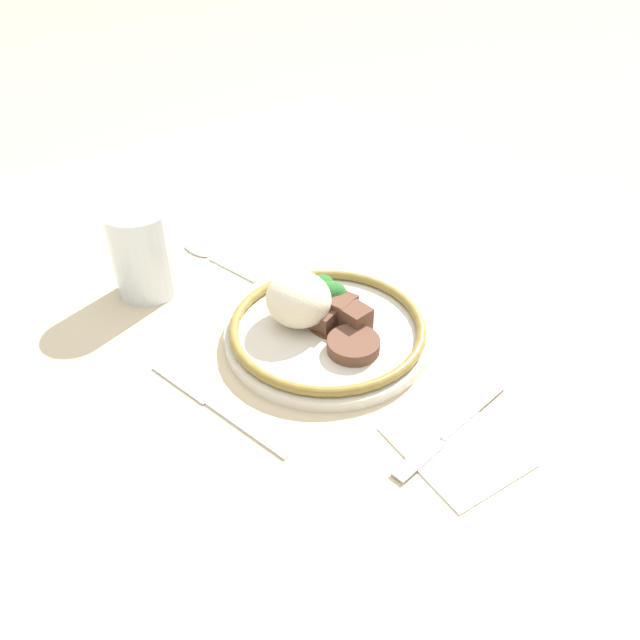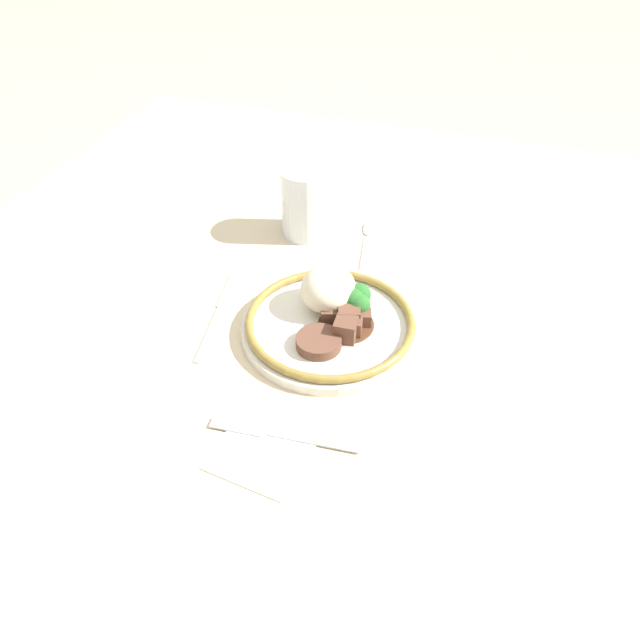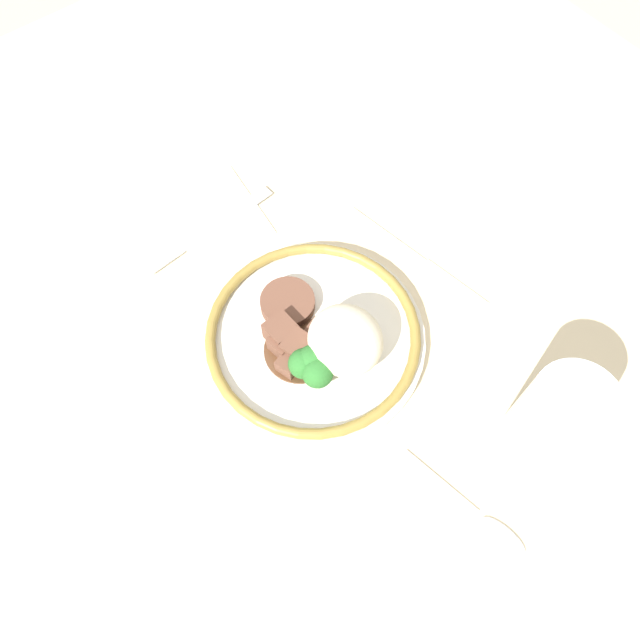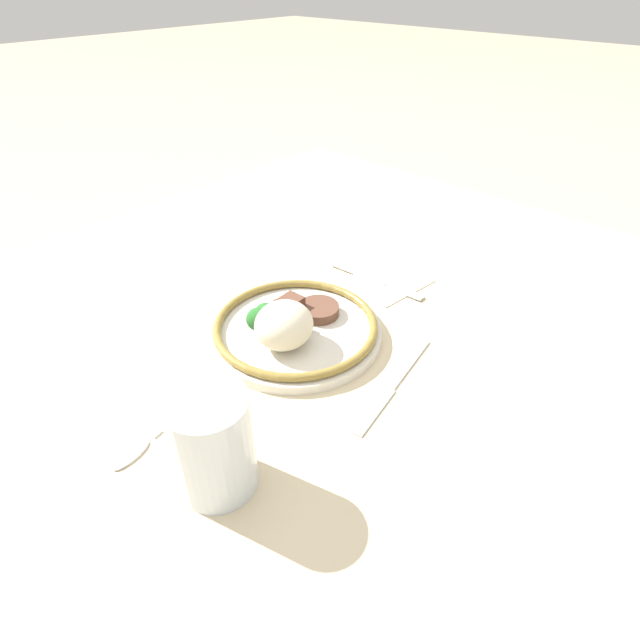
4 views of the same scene
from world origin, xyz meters
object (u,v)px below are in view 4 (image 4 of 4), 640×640
at_px(fork, 384,284).
at_px(spoon, 145,444).
at_px(plate, 292,326).
at_px(knife, 393,387).
at_px(juice_glass, 213,446).

relative_size(fork, spoon, 1.24).
bearing_deg(plate, knife, 94.55).
xyz_separation_m(plate, knife, (-0.01, 0.17, -0.02)).
height_order(plate, knife, plate).
distance_m(plate, juice_glass, 0.26).
distance_m(juice_glass, fork, 0.45).
bearing_deg(juice_glass, fork, -166.53).
distance_m(plate, knife, 0.17).
xyz_separation_m(fork, spoon, (0.46, 0.00, -0.00)).
relative_size(plate, juice_glass, 2.11).
xyz_separation_m(juice_glass, knife, (-0.24, 0.05, -0.05)).
bearing_deg(spoon, knife, 139.84).
bearing_deg(plate, fork, 176.28).
distance_m(knife, spoon, 0.31).
distance_m(plate, fork, 0.21).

